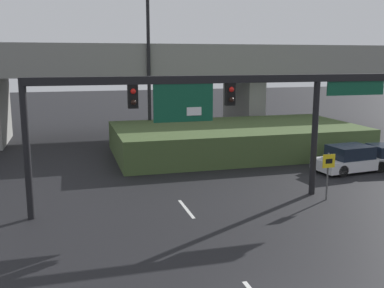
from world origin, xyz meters
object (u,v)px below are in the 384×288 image
(speed_limit_sign, at_px, (328,170))
(parked_sedan_near_right, at_px, (351,159))
(signal_gantry, at_px, (212,100))
(highway_light_pole_near, at_px, (148,16))

(speed_limit_sign, xyz_separation_m, parked_sedan_near_right, (4.18, 4.26, -0.73))
(signal_gantry, bearing_deg, parked_sedan_near_right, 19.41)
(signal_gantry, distance_m, highway_light_pole_near, 14.35)
(signal_gantry, xyz_separation_m, highway_light_pole_near, (-0.23, 13.61, 4.55))
(signal_gantry, bearing_deg, speed_limit_sign, -10.98)
(speed_limit_sign, bearing_deg, highway_light_pole_near, 110.08)
(speed_limit_sign, height_order, parked_sedan_near_right, speed_limit_sign)
(signal_gantry, height_order, highway_light_pole_near, highway_light_pole_near)
(speed_limit_sign, distance_m, parked_sedan_near_right, 6.02)
(highway_light_pole_near, bearing_deg, signal_gantry, -89.03)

